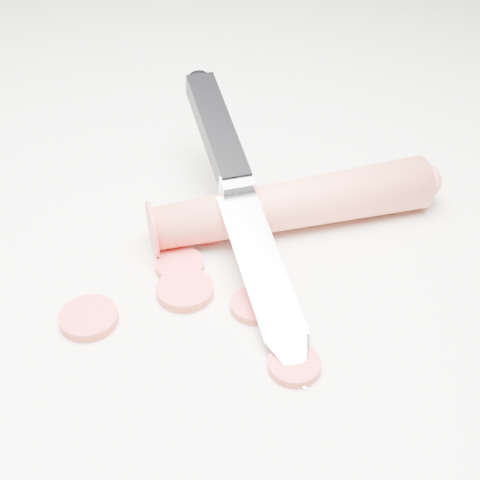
% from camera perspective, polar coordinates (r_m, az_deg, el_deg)
% --- Properties ---
extents(ground, '(2.40, 2.40, 0.00)m').
position_cam_1_polar(ground, '(0.48, -3.48, -0.10)').
color(ground, silver).
rests_on(ground, ground).
extents(carrot, '(0.18, 0.16, 0.03)m').
position_cam_1_polar(carrot, '(0.48, 4.57, 3.05)').
color(carrot, '#E36347').
rests_on(carrot, ground).
extents(carrot_slice_0, '(0.04, 0.04, 0.01)m').
position_cam_1_polar(carrot_slice_0, '(0.42, -12.76, -6.50)').
color(carrot_slice_0, '#D93A3B').
rests_on(carrot_slice_0, ground).
extents(carrot_slice_1, '(0.04, 0.04, 0.01)m').
position_cam_1_polar(carrot_slice_1, '(0.43, -4.72, -4.28)').
color(carrot_slice_1, '#D93A3B').
rests_on(carrot_slice_1, ground).
extents(carrot_slice_2, '(0.03, 0.03, 0.01)m').
position_cam_1_polar(carrot_slice_2, '(0.45, -5.16, -2.18)').
color(carrot_slice_2, '#D93A3B').
rests_on(carrot_slice_2, ground).
extents(carrot_slice_3, '(0.03, 0.03, 0.01)m').
position_cam_1_polar(carrot_slice_3, '(0.42, 1.21, -5.60)').
color(carrot_slice_3, '#D93A3B').
rests_on(carrot_slice_3, ground).
extents(carrot_slice_4, '(0.03, 0.03, 0.01)m').
position_cam_1_polar(carrot_slice_4, '(0.39, 4.65, -10.56)').
color(carrot_slice_4, '#D93A3B').
rests_on(carrot_slice_4, ground).
extents(carrot_slice_5, '(0.03, 0.03, 0.01)m').
position_cam_1_polar(carrot_slice_5, '(0.48, -2.96, 1.04)').
color(carrot_slice_5, '#D93A3B').
rests_on(carrot_slice_5, ground).
extents(carrot_slice_6, '(0.03, 0.03, 0.01)m').
position_cam_1_polar(carrot_slice_6, '(0.42, 2.33, -5.36)').
color(carrot_slice_6, '#D93A3B').
rests_on(carrot_slice_6, ground).
extents(kitchen_knife, '(0.19, 0.22, 0.08)m').
position_cam_1_polar(kitchen_knife, '(0.45, 0.34, 3.43)').
color(kitchen_knife, silver).
rests_on(kitchen_knife, ground).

